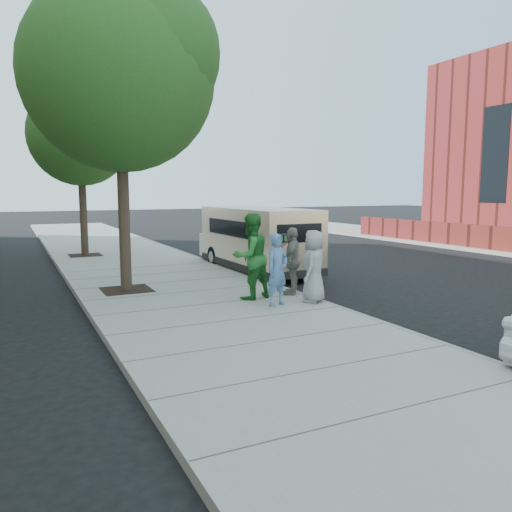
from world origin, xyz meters
The scene contains 11 objects.
ground centered at (0.00, 0.00, 0.00)m, with size 120.00×120.00×0.00m, color black.
sidewalk centered at (-1.00, 0.00, 0.07)m, with size 5.00×60.00×0.15m, color gray.
curb_face centered at (1.44, 0.00, 0.07)m, with size 0.12×60.00×0.16m, color gray.
tree_near centered at (-2.25, 2.40, 5.55)m, with size 4.62×4.60×7.53m.
tree_far centered at (-2.25, 10.00, 4.88)m, with size 3.92×3.80×6.49m.
parking_meter centered at (1.16, 0.56, 1.18)m, with size 0.31×0.21×1.42m.
van centered at (2.30, 4.29, 1.10)m, with size 1.95×5.65×2.09m.
person_officer centered at (0.30, -0.78, 0.94)m, with size 0.57×0.38×1.57m, color #527DB0.
person_green_shirt centered at (0.08, 0.09, 1.14)m, with size 0.96×0.75×1.98m, color #287B2D.
person_gray_shirt centered at (1.20, -0.84, 0.96)m, with size 0.79×0.52×1.62m, color #A0A1A3.
person_striped_polo centered at (1.20, 0.10, 0.96)m, with size 0.95×0.40×1.62m, color gray.
Camera 1 is at (-4.84, -10.16, 2.64)m, focal length 35.00 mm.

